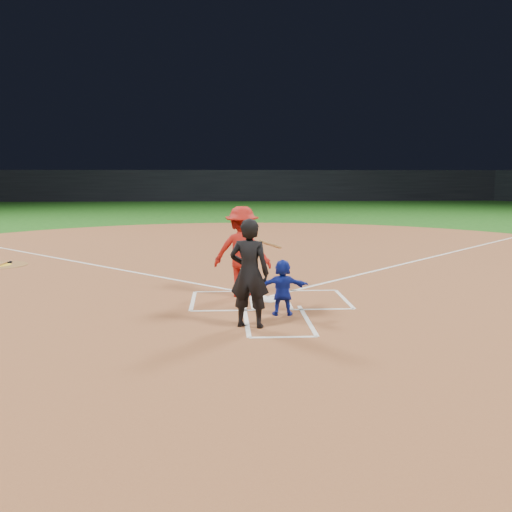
{
  "coord_description": "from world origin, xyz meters",
  "views": [
    {
      "loc": [
        -0.96,
        -11.65,
        2.58
      ],
      "look_at": [
        -0.3,
        -0.4,
        1.0
      ],
      "focal_mm": 40.0,
      "sensor_mm": 36.0,
      "label": 1
    }
  ],
  "objects": [
    {
      "name": "batter_at_plate",
      "position": [
        -0.55,
        0.44,
        0.98
      ],
      "size": [
        1.57,
        1.0,
        1.94
      ],
      "color": "#A81912",
      "rests_on": "home_plate_dirt"
    },
    {
      "name": "ground",
      "position": [
        0.0,
        0.0,
        0.0
      ],
      "size": [
        120.0,
        120.0,
        0.0
      ],
      "primitive_type": "plane",
      "color": "#174E13",
      "rests_on": "ground"
    },
    {
      "name": "stadium_wall_far",
      "position": [
        0.0,
        48.0,
        1.6
      ],
      "size": [
        80.0,
        1.2,
        3.2
      ],
      "primitive_type": "cube",
      "color": "black",
      "rests_on": "ground"
    },
    {
      "name": "catcher",
      "position": [
        0.14,
        -1.3,
        0.54
      ],
      "size": [
        0.99,
        0.38,
        1.05
      ],
      "primitive_type": "imported",
      "rotation": [
        0.0,
        0.0,
        3.07
      ],
      "color": "#1426A4",
      "rests_on": "home_plate_dirt"
    },
    {
      "name": "on_deck_bat_a",
      "position": [
        -7.37,
        5.36,
        0.05
      ],
      "size": [
        0.11,
        0.84,
        0.06
      ],
      "primitive_type": "cylinder",
      "rotation": [
        1.57,
        0.0,
        -0.05
      ],
      "color": "#A0663B",
      "rests_on": "on_deck_circle"
    },
    {
      "name": "home_plate",
      "position": [
        0.0,
        0.0,
        0.02
      ],
      "size": [
        0.6,
        0.6,
        0.02
      ],
      "primitive_type": "cylinder",
      "rotation": [
        0.0,
        0.0,
        3.14
      ],
      "color": "white",
      "rests_on": "home_plate_dirt"
    },
    {
      "name": "umpire",
      "position": [
        -0.51,
        -2.11,
        0.95
      ],
      "size": [
        0.78,
        0.62,
        1.87
      ],
      "primitive_type": "imported",
      "rotation": [
        0.0,
        0.0,
        2.85
      ],
      "color": "black",
      "rests_on": "home_plate_dirt"
    },
    {
      "name": "chalk_markings",
      "position": [
        0.0,
        5.29,
        0.01
      ],
      "size": [
        28.35,
        17.32,
        0.01
      ],
      "color": "white",
      "rests_on": "home_plate_dirt"
    },
    {
      "name": "home_plate_dirt",
      "position": [
        0.0,
        6.0,
        0.01
      ],
      "size": [
        28.0,
        28.0,
        0.01
      ],
      "primitive_type": "cylinder",
      "color": "brown",
      "rests_on": "ground"
    },
    {
      "name": "bat_weight_donut",
      "position": [
        -7.32,
        5.51,
        0.05
      ],
      "size": [
        0.19,
        0.19,
        0.05
      ],
      "primitive_type": "torus",
      "color": "black",
      "rests_on": "on_deck_circle"
    }
  ]
}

